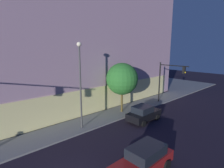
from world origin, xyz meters
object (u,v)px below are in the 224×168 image
traffic_light_far_corner (168,76)px  car_red (144,160)px  car_black (144,113)px  street_lamp_sidewalk (80,76)px  sidewalk_tree (122,79)px  modern_building (65,32)px

traffic_light_far_corner → car_red: bearing=-154.3°
car_black → car_red: bearing=-141.9°
street_lamp_sidewalk → sidewalk_tree: bearing=5.6°
sidewalk_tree → traffic_light_far_corner: bearing=-14.8°
traffic_light_far_corner → car_red: (-14.08, -6.79, -3.22)m
car_black → sidewalk_tree: bearing=89.2°
modern_building → car_red: 24.30m
sidewalk_tree → modern_building: bearing=93.0°
modern_building → street_lamp_sidewalk: bearing=-112.8°
modern_building → street_lamp_sidewalk: size_ratio=3.61×
street_lamp_sidewalk → car_red: (-0.49, -8.10, -4.49)m
modern_building → traffic_light_far_corner: modern_building is taller
traffic_light_far_corner → sidewalk_tree: sidewalk_tree is taller
street_lamp_sidewalk → traffic_light_far_corner: bearing=-5.5°
sidewalk_tree → car_red: size_ratio=1.32×
modern_building → car_black: bearing=-87.8°
car_red → car_black: bearing=38.1°
modern_building → sidewalk_tree: size_ratio=4.94×
traffic_light_far_corner → sidewalk_tree: 7.57m
street_lamp_sidewalk → modern_building: bearing=67.2°
modern_building → car_red: (-6.11, -21.43, -9.71)m
traffic_light_far_corner → street_lamp_sidewalk: bearing=174.5°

